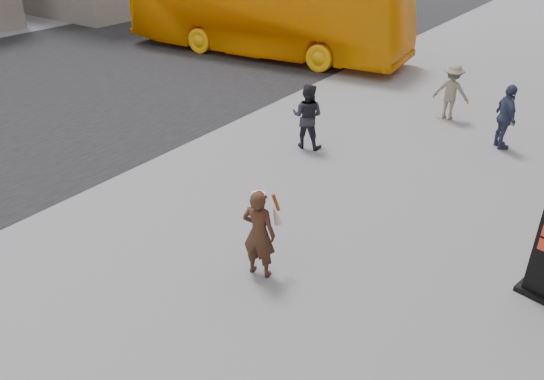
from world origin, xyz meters
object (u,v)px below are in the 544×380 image
Objects in this scene: woman at (259,232)px; pedestrian_a at (307,116)px; pedestrian_b at (451,92)px; pedestrian_c at (506,117)px; bus at (263,12)px.

woman is 0.97× the size of pedestrian_a.
pedestrian_c is at bearing 140.67° from pedestrian_b.
pedestrian_a is (6.80, -7.14, -0.85)m from bus.
pedestrian_b is at bearing -132.68° from pedestrian_a.
pedestrian_c is (4.22, 2.99, -0.00)m from pedestrian_a.
pedestrian_a is at bearing -76.15° from woman.
woman is 0.97× the size of pedestrian_c.
bus reaches higher than pedestrian_a.
bus is 9.59m from pedestrian_b.
pedestrian_a is 1.00× the size of pedestrian_c.
pedestrian_b is (2.32, 4.32, -0.04)m from pedestrian_a.
pedestrian_c is at bearing -116.77° from bus.
pedestrian_b is at bearing 17.79° from pedestrian_c.
pedestrian_b is at bearing -113.34° from bus.
pedestrian_a is (-2.30, 5.12, 0.01)m from woman.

